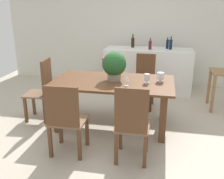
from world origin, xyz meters
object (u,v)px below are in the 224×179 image
dining_table (113,88)px  wine_bottle_clear (133,42)px  chair_far_right (145,79)px  wine_bottle_tall (150,45)px  chair_head_end (43,88)px  flower_centerpiece (114,65)px  wine_bottle_dark (167,44)px  chair_near_left (65,117)px  chair_near_right (132,122)px  wine_bottle_amber (171,44)px  wine_glass (127,79)px  crystal_vase_left (147,78)px  crystal_vase_center_near (160,76)px  kitchen_counter (148,70)px

dining_table → wine_bottle_clear: wine_bottle_clear is taller
chair_far_right → wine_bottle_tall: (0.04, 0.84, 0.52)m
chair_head_end → flower_centerpiece: flower_centerpiece is taller
wine_bottle_dark → dining_table: bearing=-112.5°
chair_head_end → dining_table: bearing=85.4°
dining_table → wine_bottle_clear: 2.07m
chair_near_left → wine_bottle_dark: bearing=-113.9°
wine_bottle_clear → chair_near_right: bearing=-83.2°
chair_far_right → wine_bottle_clear: bearing=112.0°
flower_centerpiece → wine_bottle_tall: size_ratio=1.82×
wine_bottle_tall → chair_head_end: bearing=-132.6°
chair_head_end → wine_bottle_amber: size_ratio=3.73×
chair_head_end → chair_near_left: size_ratio=1.06×
chair_near_right → wine_glass: (-0.18, 0.79, 0.32)m
chair_head_end → wine_bottle_dark: wine_bottle_dark is taller
crystal_vase_left → chair_near_left: bearing=-134.6°
chair_near_right → chair_head_end: chair_head_end is taller
chair_head_end → wine_glass: (1.45, -0.21, 0.31)m
wine_bottle_amber → chair_near_left: bearing=-114.7°
wine_glass → wine_bottle_dark: (0.59, 2.22, 0.19)m
chair_head_end → wine_bottle_amber: (2.11, 1.90, 0.50)m
crystal_vase_center_near → crystal_vase_left: bearing=-150.3°
crystal_vase_left → crystal_vase_center_near: size_ratio=0.99×
chair_far_right → wine_bottle_dark: wine_bottle_dark is taller
crystal_vase_left → wine_glass: 0.34m
chair_far_right → wine_glass: bearing=-96.3°
chair_near_right → chair_near_left: 0.85m
dining_table → chair_near_right: (0.43, -0.99, -0.08)m
crystal_vase_center_near → wine_bottle_clear: 2.05m
chair_near_right → wine_bottle_amber: size_ratio=3.62×
flower_centerpiece → wine_glass: 0.37m
chair_near_left → crystal_vase_left: size_ratio=6.75×
kitchen_counter → wine_bottle_dark: bearing=16.6°
chair_far_right → kitchen_counter: bearing=92.2°
crystal_vase_left → wine_bottle_clear: 2.11m
crystal_vase_left → crystal_vase_center_near: (0.20, 0.11, 0.00)m
chair_near_left → wine_bottle_clear: 3.10m
crystal_vase_center_near → wine_bottle_dark: (0.10, 1.92, 0.21)m
chair_near_right → wine_bottle_dark: bearing=-98.5°
chair_far_right → crystal_vase_center_near: bearing=-68.9°
chair_head_end → kitchen_counter: 2.51m
flower_centerpiece → chair_near_left: bearing=-112.6°
dining_table → crystal_vase_left: size_ratio=12.81×
wine_bottle_dark → wine_bottle_tall: (-0.37, -0.19, -0.01)m
chair_near_left → kitchen_counter: (0.86, 2.89, -0.07)m
chair_near_left → wine_bottle_amber: (1.33, 2.90, 0.53)m
wine_bottle_clear → chair_far_right: bearing=-70.5°
dining_table → wine_bottle_dark: wine_bottle_dark is taller
dining_table → wine_glass: wine_glass is taller
wine_glass → flower_centerpiece: bearing=132.1°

